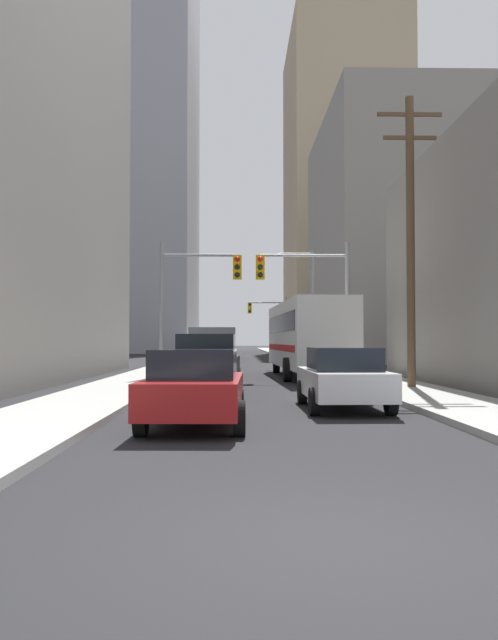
{
  "coord_description": "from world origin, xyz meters",
  "views": [
    {
      "loc": [
        -0.8,
        -5.31,
        1.69
      ],
      "look_at": [
        0.0,
        35.8,
        2.99
      ],
      "focal_mm": 36.42,
      "sensor_mm": 36.0,
      "label": 1
    }
  ],
  "objects_px": {
    "city_bus": "(307,335)",
    "traffic_signal_near_right": "(307,286)",
    "sedan_white": "(343,378)",
    "sedan_green": "(223,352)",
    "pickup_truck_black": "(205,365)",
    "sedan_navy": "(219,356)",
    "cargo_van_grey": "(214,349)",
    "traffic_signal_near_left": "(196,287)",
    "traffic_signal_far_right": "(269,316)",
    "sedan_red": "(195,387)"
  },
  "relations": [
    {
      "from": "cargo_van_grey",
      "to": "traffic_signal_near_left",
      "type": "height_order",
      "value": "traffic_signal_near_left"
    },
    {
      "from": "traffic_signal_near_left",
      "to": "traffic_signal_far_right",
      "type": "distance_m",
      "value": 35.52
    },
    {
      "from": "pickup_truck_black",
      "to": "traffic_signal_near_right",
      "type": "xyz_separation_m",
      "value": [
        4.05,
        8.05,
        3.12
      ]
    },
    {
      "from": "sedan_navy",
      "to": "traffic_signal_near_right",
      "type": "relative_size",
      "value": 0.7
    },
    {
      "from": "sedan_navy",
      "to": "sedan_green",
      "type": "relative_size",
      "value": 0.99
    },
    {
      "from": "sedan_white",
      "to": "sedan_navy",
      "type": "relative_size",
      "value": 1.0
    },
    {
      "from": "sedan_green",
      "to": "traffic_signal_near_right",
      "type": "bearing_deg",
      "value": -79.26
    },
    {
      "from": "pickup_truck_black",
      "to": "sedan_navy",
      "type": "relative_size",
      "value": 1.3
    },
    {
      "from": "cargo_van_grey",
      "to": "sedan_green",
      "type": "bearing_deg",
      "value": 90.03
    },
    {
      "from": "cargo_van_grey",
      "to": "traffic_signal_near_left",
      "type": "xyz_separation_m",
      "value": [
        -0.69,
        -2.17,
        2.74
      ]
    },
    {
      "from": "sedan_green",
      "to": "city_bus",
      "type": "bearing_deg",
      "value": -77.99
    },
    {
      "from": "pickup_truck_black",
      "to": "traffic_signal_near_right",
      "type": "bearing_deg",
      "value": 63.28
    },
    {
      "from": "city_bus",
      "to": "traffic_signal_far_right",
      "type": "xyz_separation_m",
      "value": [
        -0.04,
        33.56,
        2.12
      ]
    },
    {
      "from": "city_bus",
      "to": "pickup_truck_black",
      "type": "xyz_separation_m",
      "value": [
        -4.21,
        -9.66,
        -1.0
      ]
    },
    {
      "from": "city_bus",
      "to": "sedan_green",
      "type": "bearing_deg",
      "value": 102.01
    },
    {
      "from": "pickup_truck_black",
      "to": "sedan_white",
      "type": "height_order",
      "value": "pickup_truck_black"
    },
    {
      "from": "pickup_truck_black",
      "to": "traffic_signal_far_right",
      "type": "xyz_separation_m",
      "value": [
        4.17,
        43.22,
        3.11
      ]
    },
    {
      "from": "traffic_signal_near_left",
      "to": "pickup_truck_black",
      "type": "bearing_deg",
      "value": -84.47
    },
    {
      "from": "cargo_van_grey",
      "to": "traffic_signal_far_right",
      "type": "distance_m",
      "value": 33.39
    },
    {
      "from": "city_bus",
      "to": "sedan_green",
      "type": "height_order",
      "value": "city_bus"
    },
    {
      "from": "sedan_navy",
      "to": "sedan_green",
      "type": "xyz_separation_m",
      "value": [
        -0.04,
        10.94,
        0.0
      ]
    },
    {
      "from": "pickup_truck_black",
      "to": "sedan_navy",
      "type": "xyz_separation_m",
      "value": [
        -0.06,
        19.01,
        -0.16
      ]
    },
    {
      "from": "city_bus",
      "to": "traffic_signal_near_left",
      "type": "bearing_deg",
      "value": -162.06
    },
    {
      "from": "pickup_truck_black",
      "to": "traffic_signal_near_left",
      "type": "xyz_separation_m",
      "value": [
        -0.78,
        8.05,
        3.1
      ]
    },
    {
      "from": "sedan_red",
      "to": "sedan_navy",
      "type": "xyz_separation_m",
      "value": [
        -0.2,
        26.29,
        0.0
      ]
    },
    {
      "from": "sedan_navy",
      "to": "traffic_signal_near_left",
      "type": "height_order",
      "value": "traffic_signal_near_left"
    },
    {
      "from": "city_bus",
      "to": "sedan_white",
      "type": "distance_m",
      "value": 13.9
    },
    {
      "from": "pickup_truck_black",
      "to": "sedan_green",
      "type": "height_order",
      "value": "pickup_truck_black"
    },
    {
      "from": "sedan_navy",
      "to": "traffic_signal_far_right",
      "type": "distance_m",
      "value": 24.8
    },
    {
      "from": "city_bus",
      "to": "pickup_truck_black",
      "type": "height_order",
      "value": "city_bus"
    },
    {
      "from": "traffic_signal_near_left",
      "to": "traffic_signal_far_right",
      "type": "relative_size",
      "value": 1.0
    },
    {
      "from": "city_bus",
      "to": "traffic_signal_near_right",
      "type": "distance_m",
      "value": 2.68
    },
    {
      "from": "cargo_van_grey",
      "to": "sedan_red",
      "type": "distance_m",
      "value": 17.51
    },
    {
      "from": "sedan_white",
      "to": "traffic_signal_near_right",
      "type": "relative_size",
      "value": 0.7
    },
    {
      "from": "sedan_red",
      "to": "sedan_green",
      "type": "relative_size",
      "value": 1.0
    },
    {
      "from": "sedan_green",
      "to": "pickup_truck_black",
      "type": "bearing_deg",
      "value": -89.8
    },
    {
      "from": "city_bus",
      "to": "traffic_signal_near_right",
      "type": "xyz_separation_m",
      "value": [
        -0.16,
        -1.62,
        2.13
      ]
    },
    {
      "from": "cargo_van_grey",
      "to": "sedan_red",
      "type": "bearing_deg",
      "value": -89.22
    },
    {
      "from": "pickup_truck_black",
      "to": "cargo_van_grey",
      "type": "bearing_deg",
      "value": 90.52
    },
    {
      "from": "traffic_signal_near_right",
      "to": "traffic_signal_far_right",
      "type": "xyz_separation_m",
      "value": [
        0.12,
        35.17,
        -0.01
      ]
    },
    {
      "from": "traffic_signal_near_right",
      "to": "sedan_red",
      "type": "bearing_deg",
      "value": -104.29
    },
    {
      "from": "city_bus",
      "to": "sedan_green",
      "type": "xyz_separation_m",
      "value": [
        -4.31,
        20.28,
        -1.16
      ]
    },
    {
      "from": "city_bus",
      "to": "pickup_truck_black",
      "type": "bearing_deg",
      "value": -113.55
    },
    {
      "from": "pickup_truck_black",
      "to": "sedan_green",
      "type": "relative_size",
      "value": 1.29
    },
    {
      "from": "cargo_van_grey",
      "to": "traffic_signal_near_left",
      "type": "bearing_deg",
      "value": -107.58
    },
    {
      "from": "city_bus",
      "to": "sedan_navy",
      "type": "xyz_separation_m",
      "value": [
        -4.27,
        9.35,
        -1.16
      ]
    },
    {
      "from": "city_bus",
      "to": "cargo_van_grey",
      "type": "height_order",
      "value": "city_bus"
    },
    {
      "from": "city_bus",
      "to": "traffic_signal_far_right",
      "type": "relative_size",
      "value": 1.93
    },
    {
      "from": "sedan_white",
      "to": "sedan_green",
      "type": "relative_size",
      "value": 1.0
    },
    {
      "from": "cargo_van_grey",
      "to": "sedan_green",
      "type": "height_order",
      "value": "cargo_van_grey"
    }
  ]
}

